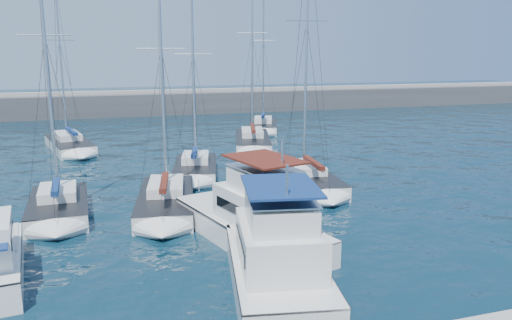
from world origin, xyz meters
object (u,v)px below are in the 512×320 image
object	(u,v)px
sailboat_mid_a	(59,206)
sailboat_back_a	(69,144)
sailboat_back_c	(263,126)
motor_yacht_port_inner	(276,259)
sailboat_back_b	(252,141)
sailboat_mid_c	(196,168)
sailboat_mid_d	(307,179)
sailboat_mid_b	(166,200)
motor_yacht_stbd_inner	(253,220)

from	to	relation	value
sailboat_mid_a	sailboat_back_a	world-z (taller)	sailboat_back_a
sailboat_mid_a	sailboat_back_c	size ratio (longest dim) A/B	0.96
motor_yacht_port_inner	sailboat_back_c	bearing A→B (deg)	83.19
motor_yacht_port_inner	sailboat_back_b	bearing A→B (deg)	85.41
motor_yacht_port_inner	sailboat_back_c	xyz separation A→B (m)	(11.48, 36.78, -0.59)
sailboat_mid_c	sailboat_mid_d	world-z (taller)	sailboat_mid_d
sailboat_mid_b	sailboat_mid_d	distance (m)	9.81
motor_yacht_stbd_inner	sailboat_mid_b	size ratio (longest dim) A/B	0.70
sailboat_back_b	sailboat_mid_a	bearing A→B (deg)	-119.23
motor_yacht_stbd_inner	sailboat_back_c	bearing A→B (deg)	55.58
sailboat_mid_c	sailboat_back_b	world-z (taller)	sailboat_back_b
sailboat_mid_a	motor_yacht_port_inner	bearing A→B (deg)	-55.45
sailboat_mid_b	sailboat_back_c	size ratio (longest dim) A/B	0.89
sailboat_mid_b	sailboat_back_b	size ratio (longest dim) A/B	0.85
motor_yacht_port_inner	sailboat_mid_a	bearing A→B (deg)	137.10
motor_yacht_stbd_inner	sailboat_mid_b	distance (m)	7.28
sailboat_mid_a	sailboat_back_b	distance (m)	23.29
motor_yacht_stbd_inner	sailboat_back_a	world-z (taller)	sailboat_back_a
sailboat_mid_c	motor_yacht_stbd_inner	bearing A→B (deg)	-76.49
motor_yacht_port_inner	sailboat_back_a	size ratio (longest dim) A/B	0.60
motor_yacht_stbd_inner	sailboat_back_a	xyz separation A→B (m)	(-9.51, 27.02, -0.61)
sailboat_mid_a	motor_yacht_stbd_inner	bearing A→B (deg)	-40.08
sailboat_mid_b	sailboat_mid_c	world-z (taller)	sailboat_mid_b
sailboat_mid_b	sailboat_back_c	world-z (taller)	sailboat_back_c
motor_yacht_port_inner	sailboat_back_a	bearing A→B (deg)	116.54
sailboat_mid_d	sailboat_back_c	distance (m)	24.23
motor_yacht_port_inner	sailboat_back_b	size ratio (longest dim) A/B	0.56
sailboat_mid_d	sailboat_back_b	world-z (taller)	sailboat_mid_d
sailboat_mid_d	motor_yacht_port_inner	bearing A→B (deg)	-112.05
sailboat_mid_a	sailboat_mid_b	size ratio (longest dim) A/B	1.08
sailboat_back_a	sailboat_back_b	distance (m)	16.99
sailboat_mid_c	motor_yacht_port_inner	bearing A→B (deg)	-78.14
motor_yacht_port_inner	sailboat_mid_c	size ratio (longest dim) A/B	0.68
motor_yacht_port_inner	sailboat_back_c	size ratio (longest dim) A/B	0.59
sailboat_mid_d	sailboat_back_a	xyz separation A→B (m)	(-15.85, 18.51, -0.03)
motor_yacht_stbd_inner	sailboat_mid_a	bearing A→B (deg)	126.34
sailboat_back_b	sailboat_back_c	world-z (taller)	sailboat_back_b
motor_yacht_port_inner	sailboat_mid_d	size ratio (longest dim) A/B	0.55
motor_yacht_port_inner	sailboat_mid_a	size ratio (longest dim) A/B	0.61
sailboat_mid_a	sailboat_mid_d	bearing A→B (deg)	3.22
sailboat_mid_c	sailboat_mid_a	bearing A→B (deg)	-129.84
sailboat_mid_b	sailboat_mid_d	world-z (taller)	sailboat_mid_d
motor_yacht_port_inner	sailboat_back_a	world-z (taller)	sailboat_back_a
sailboat_mid_a	sailboat_back_c	distance (m)	32.21
sailboat_mid_b	sailboat_back_c	distance (m)	29.49
motor_yacht_port_inner	sailboat_mid_b	distance (m)	11.33
sailboat_mid_c	sailboat_back_a	bearing A→B (deg)	138.21
sailboat_mid_d	sailboat_back_c	bearing A→B (deg)	84.46
sailboat_mid_d	sailboat_back_b	bearing A→B (deg)	92.46
sailboat_mid_a	sailboat_back_a	xyz separation A→B (m)	(-0.44, 19.92, -0.03)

